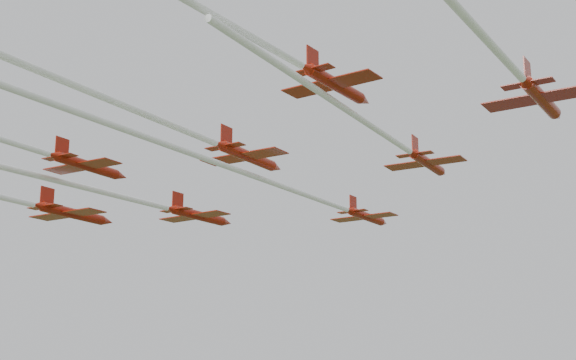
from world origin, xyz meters
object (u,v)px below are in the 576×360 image
at_px(jet_row3_mid, 193,134).
at_px(jet_row4_right, 209,12).
at_px(jet_row3_right, 472,24).
at_px(jet_row2_left, 120,196).
at_px(jet_row2_right, 391,139).
at_px(jet_lead, 294,190).

xyz_separation_m(jet_row3_mid, jet_row4_right, (14.40, -20.66, 0.23)).
xyz_separation_m(jet_row3_mid, jet_row3_right, (29.41, -13.50, -0.63)).
xyz_separation_m(jet_row2_left, jet_row2_right, (30.80, -0.07, 2.26)).
bearing_deg(jet_row2_right, jet_row4_right, -91.61).
distance_m(jet_row2_left, jet_row2_right, 30.88).
xyz_separation_m(jet_row2_right, jet_row4_right, (-2.58, -27.87, 1.05)).
bearing_deg(jet_row3_mid, jet_lead, 85.97).
bearing_deg(jet_row2_left, jet_lead, 36.96).
distance_m(jet_row2_right, jet_row3_mid, 18.46).
bearing_deg(jet_row2_right, jet_row2_left, -176.46).
bearing_deg(jet_row2_left, jet_row3_mid, -19.00).
height_order(jet_row2_left, jet_row2_right, jet_row2_right).
height_order(jet_lead, jet_row2_left, jet_lead).
xyz_separation_m(jet_lead, jet_row3_mid, (-2.73, -16.14, 2.28)).
relative_size(jet_lead, jet_row2_right, 1.43).
bearing_deg(jet_row2_left, jet_row3_right, -16.89).
bearing_deg(jet_row3_mid, jet_row4_right, -49.58).
relative_size(jet_row3_mid, jet_row3_right, 0.74).
bearing_deg(jet_lead, jet_row3_right, -41.06).
relative_size(jet_row2_right, jet_row3_mid, 0.97).
xyz_separation_m(jet_lead, jet_row2_right, (14.25, -8.93, 1.46)).
distance_m(jet_row2_right, jet_row4_right, 28.01).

